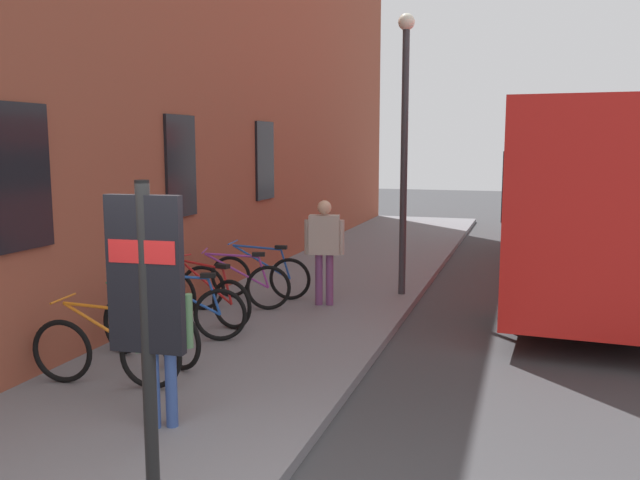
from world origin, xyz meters
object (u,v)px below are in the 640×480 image
(bicycle_beside_lamp, at_px, (106,351))
(bicycle_mid_rack, at_px, (182,313))
(bicycle_far_end, at_px, (205,298))
(pedestrian_by_facade, at_px, (324,242))
(transit_info_sign, at_px, (146,296))
(city_bus, at_px, (597,188))
(bicycle_leaning_wall, at_px, (236,286))
(bicycle_by_door, at_px, (261,276))
(pedestrian_near_bus, at_px, (160,329))
(street_lamp, at_px, (405,130))
(bicycle_nearest_sign, at_px, (150,330))

(bicycle_beside_lamp, distance_m, bicycle_mid_rack, 1.74)
(bicycle_far_end, bearing_deg, pedestrian_by_facade, -39.19)
(bicycle_mid_rack, height_order, transit_info_sign, transit_info_sign)
(bicycle_beside_lamp, distance_m, city_bus, 9.65)
(bicycle_leaning_wall, xyz_separation_m, bicycle_by_door, (0.85, -0.07, 0.00))
(bicycle_far_end, distance_m, pedestrian_by_facade, 2.22)
(bicycle_far_end, height_order, transit_info_sign, transit_info_sign)
(bicycle_by_door, distance_m, pedestrian_near_bus, 5.30)
(bicycle_far_end, bearing_deg, bicycle_beside_lamp, -176.45)
(pedestrian_near_bus, height_order, street_lamp, street_lamp)
(bicycle_beside_lamp, xyz_separation_m, bicycle_nearest_sign, (0.87, -0.00, 0.00))
(bicycle_nearest_sign, xyz_separation_m, bicycle_mid_rack, (0.87, 0.05, 0.00))
(bicycle_mid_rack, bearing_deg, bicycle_leaning_wall, 0.62)
(bicycle_by_door, bearing_deg, bicycle_beside_lamp, -180.00)
(bicycle_beside_lamp, bearing_deg, pedestrian_near_bus, -123.83)
(bicycle_leaning_wall, xyz_separation_m, city_bus, (4.25, -5.61, 1.41))
(bicycle_nearest_sign, distance_m, street_lamp, 5.68)
(bicycle_leaning_wall, xyz_separation_m, pedestrian_by_facade, (0.75, -1.24, 0.66))
(bicycle_far_end, distance_m, bicycle_leaning_wall, 0.90)
(bicycle_beside_lamp, xyz_separation_m, bicycle_leaning_wall, (3.53, 0.07, 0.00))
(bicycle_beside_lamp, distance_m, bicycle_far_end, 2.64)
(bicycle_beside_lamp, xyz_separation_m, transit_info_sign, (-2.09, -1.85, 1.21))
(bicycle_beside_lamp, height_order, bicycle_mid_rack, same)
(transit_info_sign, height_order, city_bus, city_bus)
(bicycle_beside_lamp, height_order, bicycle_far_end, same)
(bicycle_beside_lamp, height_order, bicycle_leaning_wall, same)
(transit_info_sign, xyz_separation_m, street_lamp, (7.55, -0.40, 1.27))
(bicycle_far_end, relative_size, bicycle_leaning_wall, 1.01)
(bicycle_nearest_sign, height_order, transit_info_sign, transit_info_sign)
(bicycle_by_door, bearing_deg, bicycle_leaning_wall, 175.42)
(pedestrian_by_facade, distance_m, pedestrian_near_bus, 5.04)
(transit_info_sign, bearing_deg, bicycle_far_end, 23.06)
(street_lamp, bearing_deg, bicycle_nearest_sign, 154.04)
(city_bus, xyz_separation_m, street_lamp, (-2.32, 3.30, 1.06))
(city_bus, height_order, pedestrian_by_facade, city_bus)
(bicycle_nearest_sign, bearing_deg, bicycle_by_door, 0.06)
(bicycle_nearest_sign, height_order, bicycle_by_door, same)
(pedestrian_near_bus, bearing_deg, transit_info_sign, -152.11)
(city_bus, relative_size, street_lamp, 2.22)
(transit_info_sign, distance_m, pedestrian_by_facade, 6.42)
(bicycle_by_door, bearing_deg, pedestrian_near_bus, -167.42)
(bicycle_leaning_wall, height_order, pedestrian_near_bus, pedestrian_near_bus)
(bicycle_by_door, height_order, street_lamp, street_lamp)
(pedestrian_by_facade, bearing_deg, bicycle_leaning_wall, 121.02)
(transit_info_sign, relative_size, street_lamp, 0.50)
(bicycle_beside_lamp, height_order, pedestrian_by_facade, pedestrian_by_facade)
(bicycle_mid_rack, xyz_separation_m, bicycle_far_end, (0.89, 0.11, 0.00))
(bicycle_nearest_sign, distance_m, bicycle_mid_rack, 0.88)
(bicycle_leaning_wall, height_order, transit_info_sign, transit_info_sign)
(bicycle_mid_rack, height_order, bicycle_far_end, same)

